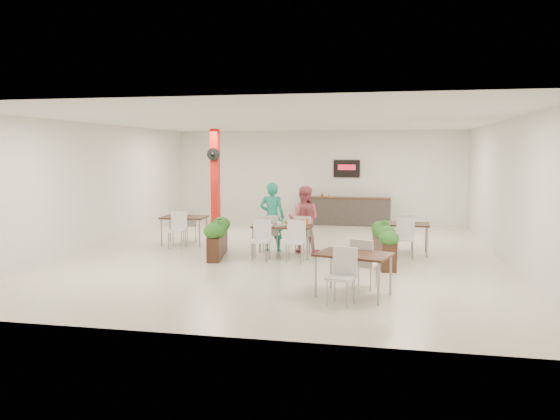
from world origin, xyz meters
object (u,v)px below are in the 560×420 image
Objects in this scene: side_table_a at (184,221)px; main_table at (282,230)px; planter_right at (384,242)px; side_table_c at (354,260)px; diner_woman at (304,219)px; red_column at (215,178)px; planter_left at (218,236)px; service_counter at (345,211)px; side_table_b at (405,228)px; diner_man at (272,217)px.

main_table is at bearing -24.94° from side_table_a.
planter_right reaches higher than main_table.
planter_right is 2.89m from side_table_c.
diner_woman is at bearing -11.90° from side_table_a.
red_column is at bearing 88.24° from side_table_a.
side_table_c reaches higher than planter_left.
planter_left is 4.53m from side_table_c.
planter_left is at bearing -71.37° from red_column.
red_column is 5.15m from main_table.
main_table is (-1.01, -5.94, 0.14)m from service_counter.
side_table_c is at bearing -41.25° from planter_left.
main_table is 0.86× the size of planter_right.
main_table is at bearing -99.70° from service_counter.
service_counter is 1.84× the size of side_table_b.
diner_woman is 1.00× the size of side_table_a.
service_counter is at bearing 111.37° from side_table_c.
main_table is 2.42m from planter_right.
service_counter is 1.83× the size of side_table_a.
side_table_a and side_table_b have the same top height.
service_counter reaches higher than planter_right.
side_table_c is (4.87, -7.35, -1.02)m from red_column.
side_table_c is (4.81, -4.46, 0.00)m from side_table_a.
main_table is 0.92× the size of planter_left.
diner_woman is 0.98× the size of side_table_c.
red_column is at bearing -52.69° from diner_man.
main_table is 0.97× the size of side_table_c.
side_table_b is at bearing 70.16° from planter_right.
side_table_b is (5.78, -0.25, -0.00)m from side_table_a.
service_counter reaches higher than diner_man.
main_table is at bearing 58.07° from diner_woman.
diner_woman is (3.39, -3.42, -0.82)m from red_column.
diner_woman is 1.01× the size of side_table_b.
main_table is 3.79m from side_table_c.
planter_right is at bearing -20.01° from side_table_a.
planter_left is (-1.51, -0.30, -0.14)m from main_table.
red_column is 8.88m from side_table_c.
red_column is at bearing -45.09° from diner_woman.
side_table_a is at bearing -11.50° from diner_man.
red_column is 1.07× the size of service_counter.
main_table is at bearing 120.90° from diner_man.
planter_left is at bearing 26.58° from diner_woman.
red_column is 1.70× the size of planter_right.
service_counter reaches higher than side_table_b.
diner_man is 3.27m from side_table_b.
service_counter is 1.74× the size of diner_man.
service_counter reaches higher than planter_left.
red_column is 4.88m from diner_woman.
service_counter is 1.71× the size of planter_left.
red_column reaches higher than planter_left.
planter_right is at bearing -77.98° from service_counter.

